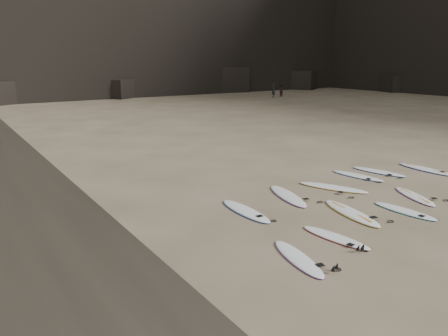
# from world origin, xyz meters

# --- Properties ---
(ground) EXTENTS (240.00, 240.00, 0.00)m
(ground) POSITION_xyz_m (0.00, 0.00, 0.00)
(ground) COLOR #897559
(ground) RESTS_ON ground
(surfboard_0) EXTENTS (1.07, 2.39, 0.08)m
(surfboard_0) POSITION_xyz_m (-4.06, -1.23, 0.04)
(surfboard_0) COLOR white
(surfboard_0) RESTS_ON ground
(surfboard_1) EXTENTS (0.83, 2.29, 0.08)m
(surfboard_1) POSITION_xyz_m (-2.26, -0.82, 0.04)
(surfboard_1) COLOR white
(surfboard_1) RESTS_ON ground
(surfboard_2) EXTENTS (1.25, 2.85, 0.10)m
(surfboard_2) POSITION_xyz_m (-0.31, 0.30, 0.05)
(surfboard_2) COLOR white
(surfboard_2) RESTS_ON ground
(surfboard_3) EXTENTS (0.67, 2.32, 0.08)m
(surfboard_3) POSITION_xyz_m (1.35, -0.55, 0.04)
(surfboard_3) COLOR white
(surfboard_3) RESTS_ON ground
(surfboard_4) EXTENTS (1.45, 2.38, 0.08)m
(surfboard_4) POSITION_xyz_m (3.06, 0.23, 0.04)
(surfboard_4) COLOR white
(surfboard_4) RESTS_ON ground
(surfboard_5) EXTENTS (0.71, 2.64, 0.09)m
(surfboard_5) POSITION_xyz_m (-3.12, 2.37, 0.05)
(surfboard_5) COLOR white
(surfboard_5) RESTS_ON ground
(surfboard_6) EXTENTS (1.39, 2.81, 0.10)m
(surfboard_6) POSITION_xyz_m (-0.85, 2.83, 0.05)
(surfboard_6) COLOR white
(surfboard_6) RESTS_ON ground
(surfboard_7) EXTENTS (1.78, 2.79, 0.10)m
(surfboard_7) POSITION_xyz_m (1.36, 2.67, 0.05)
(surfboard_7) COLOR white
(surfboard_7) RESTS_ON ground
(surfboard_8) EXTENTS (0.97, 2.50, 0.09)m
(surfboard_8) POSITION_xyz_m (3.57, 3.32, 0.04)
(surfboard_8) COLOR white
(surfboard_8) RESTS_ON ground
(surfboard_9) EXTENTS (1.12, 2.58, 0.09)m
(surfboard_9) POSITION_xyz_m (4.92, 3.27, 0.05)
(surfboard_9) COLOR white
(surfboard_9) RESTS_ON ground
(surfboard_10) EXTENTS (0.77, 2.80, 0.10)m
(surfboard_10) POSITION_xyz_m (7.07, 2.36, 0.05)
(surfboard_10) COLOR white
(surfboard_10) RESTS_ON ground
(person_a) EXTENTS (0.58, 0.74, 1.79)m
(person_a) POSITION_xyz_m (24.91, 34.95, 0.90)
(person_a) COLOR black
(person_a) RESTS_ON ground
(person_b) EXTENTS (0.90, 0.77, 1.63)m
(person_b) POSITION_xyz_m (26.56, 35.55, 0.81)
(person_b) COLOR black
(person_b) RESTS_ON ground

